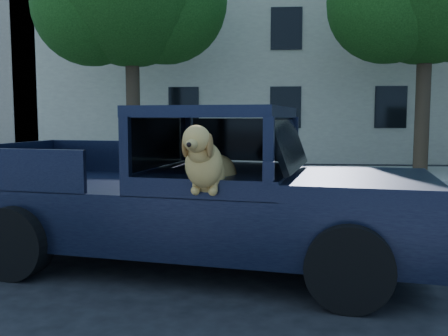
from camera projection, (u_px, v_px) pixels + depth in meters
The scene contains 5 objects.
ground at pixel (247, 261), 6.30m from camera, with size 120.00×120.00×0.00m, color black.
far_sidewalk at pixel (258, 174), 15.42m from camera, with size 60.00×4.00×0.15m, color gray.
lane_stripes at pixel (358, 212), 9.51m from camera, with size 21.60×0.14×0.01m, color silver, non-canonical shape.
building_main at pixel (329, 56), 21.97m from camera, with size 26.00×6.00×9.00m, color beige.
pickup_truck at pixel (191, 212), 6.08m from camera, with size 5.67×3.21×1.93m.
Camera 1 is at (0.20, -6.16, 1.80)m, focal length 40.00 mm.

